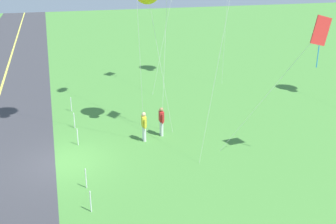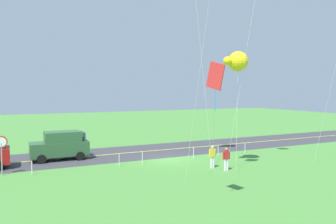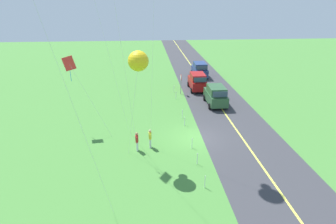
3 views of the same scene
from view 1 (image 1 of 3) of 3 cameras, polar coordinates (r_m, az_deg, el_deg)
The scene contains 9 objects.
ground_plane at distance 20.23m, azimuth -13.85°, elevation -6.88°, with size 120.00×120.00×0.10m, color #478438.
person_adult_near at distance 21.54m, azimuth -3.33°, elevation -1.87°, with size 0.58×0.22×1.60m.
person_adult_companion at distance 22.16m, azimuth -0.92°, elevation -1.18°, with size 0.58×0.22×1.60m.
kite_purple_back at distance 18.97m, azimuth 20.19°, elevation 10.16°, with size 2.27×4.01×6.85m.
fence_post_0 at distance 26.50m, azimuth -13.23°, elevation 1.01°, with size 0.05×0.05×0.90m, color silver.
fence_post_1 at distance 23.87m, azimuth -12.81°, elevation -1.14°, with size 0.05×0.05×0.90m, color silver.
fence_post_2 at distance 21.67m, azimuth -12.37°, elevation -3.38°, with size 0.05×0.05×0.90m, color silver.
fence_post_3 at distance 17.72m, azimuth -11.26°, elevation -8.98°, with size 0.05×0.05×0.90m, color silver.
fence_post_4 at distance 16.16m, azimuth -10.64°, elevation -12.05°, with size 0.05×0.05×0.90m, color silver.
Camera 1 is at (18.07, -0.19, 9.06)m, focal length 44.16 mm.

